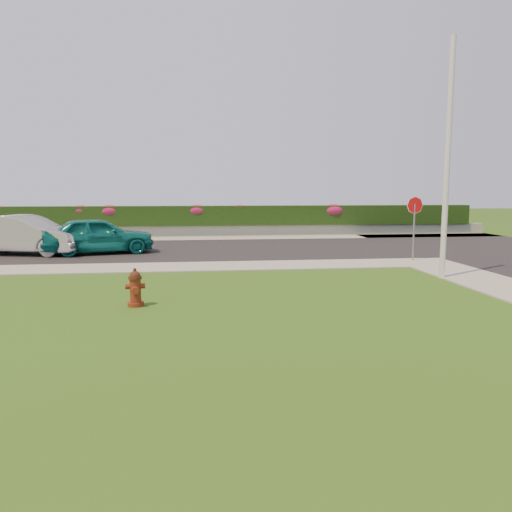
{
  "coord_description": "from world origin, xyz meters",
  "views": [
    {
      "loc": [
        -1.08,
        -7.64,
        2.55
      ],
      "look_at": [
        0.43,
        4.82,
        0.9
      ],
      "focal_mm": 35.0,
      "sensor_mm": 36.0,
      "label": 1
    }
  ],
  "objects": [
    {
      "name": "ground",
      "position": [
        0.0,
        0.0,
        0.0
      ],
      "size": [
        120.0,
        120.0,
        0.0
      ],
      "primitive_type": "plane",
      "color": "black",
      "rests_on": "ground"
    },
    {
      "name": "street_far",
      "position": [
        -5.0,
        14.0,
        0.02
      ],
      "size": [
        26.0,
        8.0,
        0.04
      ],
      "primitive_type": "cube",
      "color": "black",
      "rests_on": "ground"
    },
    {
      "name": "sidewalk_far",
      "position": [
        -6.0,
        9.0,
        0.02
      ],
      "size": [
        24.0,
        2.0,
        0.04
      ],
      "primitive_type": "cube",
      "color": "gray",
      "rests_on": "ground"
    },
    {
      "name": "curb_corner",
      "position": [
        7.0,
        9.0,
        0.02
      ],
      "size": [
        2.0,
        2.0,
        0.04
      ],
      "primitive_type": "cube",
      "color": "gray",
      "rests_on": "ground"
    },
    {
      "name": "sidewalk_beyond",
      "position": [
        -1.0,
        19.0,
        0.02
      ],
      "size": [
        34.0,
        2.0,
        0.04
      ],
      "primitive_type": "cube",
      "color": "gray",
      "rests_on": "ground"
    },
    {
      "name": "retaining_wall",
      "position": [
        -1.0,
        20.5,
        0.3
      ],
      "size": [
        34.0,
        0.4,
        0.6
      ],
      "primitive_type": "cube",
      "color": "gray",
      "rests_on": "ground"
    },
    {
      "name": "hedge",
      "position": [
        -1.0,
        20.6,
        1.15
      ],
      "size": [
        32.0,
        0.9,
        1.1
      ],
      "primitive_type": "cube",
      "color": "black",
      "rests_on": "retaining_wall"
    },
    {
      "name": "fire_hydrant",
      "position": [
        -2.43,
        3.45,
        0.4
      ],
      "size": [
        0.44,
        0.41,
        0.85
      ],
      "rotation": [
        0.0,
        0.0,
        0.11
      ],
      "color": "#53210D",
      "rests_on": "ground"
    },
    {
      "name": "sedan_teal",
      "position": [
        -4.95,
        12.86,
        0.77
      ],
      "size": [
        4.61,
        2.75,
        1.47
      ],
      "primitive_type": "imported",
      "rotation": [
        0.0,
        0.0,
        1.82
      ],
      "color": "#0C605C",
      "rests_on": "street_far"
    },
    {
      "name": "sedan_silver",
      "position": [
        -7.77,
        12.95,
        0.82
      ],
      "size": [
        4.98,
        2.79,
        1.55
      ],
      "primitive_type": "imported",
      "rotation": [
        0.0,
        0.0,
        1.31
      ],
      "color": "#A1A4A8",
      "rests_on": "street_far"
    },
    {
      "name": "utility_pole",
      "position": [
        6.06,
        5.99,
        3.4
      ],
      "size": [
        0.16,
        0.16,
        6.8
      ],
      "primitive_type": "cylinder",
      "color": "silver",
      "rests_on": "ground"
    },
    {
      "name": "stop_sign",
      "position": [
        6.75,
        9.5,
        1.73
      ],
      "size": [
        0.64,
        0.09,
        2.35
      ],
      "rotation": [
        0.0,
        0.0,
        -0.29
      ],
      "color": "slate",
      "rests_on": "ground"
    },
    {
      "name": "flower_clump_b",
      "position": [
        -7.3,
        20.5,
        1.47
      ],
      "size": [
        1.15,
        0.74,
        0.58
      ],
      "primitive_type": "ellipsoid",
      "color": "#AB1D55",
      "rests_on": "hedge"
    },
    {
      "name": "flower_clump_c",
      "position": [
        -5.75,
        20.5,
        1.44
      ],
      "size": [
        1.32,
        0.85,
        0.66
      ],
      "primitive_type": "ellipsoid",
      "color": "#AB1D55",
      "rests_on": "hedge"
    },
    {
      "name": "flower_clump_d",
      "position": [
        -1.02,
        20.5,
        1.44
      ],
      "size": [
        1.31,
        0.84,
        0.65
      ],
      "primitive_type": "ellipsoid",
      "color": "#AB1D55",
      "rests_on": "hedge"
    },
    {
      "name": "flower_clump_e",
      "position": [
        1.39,
        20.5,
        1.49
      ],
      "size": [
        1.05,
        0.67,
        0.52
      ],
      "primitive_type": "ellipsoid",
      "color": "#AB1D55",
      "rests_on": "hedge"
    },
    {
      "name": "flower_clump_f",
      "position": [
        6.82,
        20.5,
        1.41
      ],
      "size": [
        1.45,
        0.93,
        0.72
      ],
      "primitive_type": "ellipsoid",
      "color": "#AB1D55",
      "rests_on": "hedge"
    }
  ]
}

